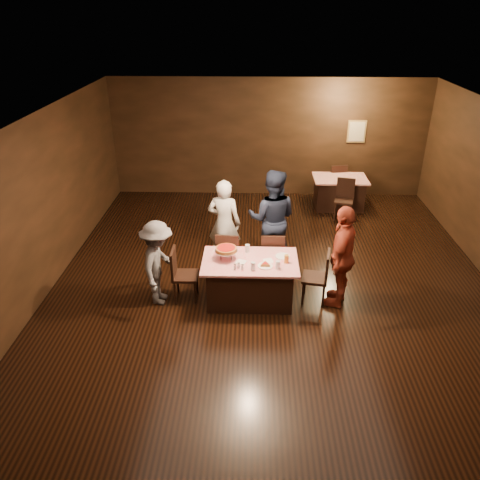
% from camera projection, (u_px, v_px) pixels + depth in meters
% --- Properties ---
extents(room, '(10.00, 10.04, 3.02)m').
position_uv_depth(room, '(278.00, 183.00, 7.19)').
color(room, black).
rests_on(room, ground).
extents(main_table, '(1.60, 1.00, 0.77)m').
position_uv_depth(main_table, '(250.00, 280.00, 7.97)').
color(main_table, '#B60C1B').
rests_on(main_table, ground).
extents(back_table, '(1.30, 0.90, 0.77)m').
position_uv_depth(back_table, '(339.00, 193.00, 11.60)').
color(back_table, '#A8160B').
rests_on(back_table, ground).
extents(chair_far_left, '(0.46, 0.46, 0.95)m').
position_uv_depth(chair_far_left, '(229.00, 254.00, 8.61)').
color(chair_far_left, black).
rests_on(chair_far_left, ground).
extents(chair_far_right, '(0.42, 0.42, 0.95)m').
position_uv_depth(chair_far_right, '(272.00, 255.00, 8.59)').
color(chair_far_right, black).
rests_on(chair_far_right, ground).
extents(chair_end_left, '(0.42, 0.42, 0.95)m').
position_uv_depth(chair_end_left, '(185.00, 275.00, 7.96)').
color(chair_end_left, black).
rests_on(chair_end_left, ground).
extents(chair_end_right, '(0.49, 0.49, 0.95)m').
position_uv_depth(chair_end_right, '(315.00, 277.00, 7.90)').
color(chair_end_right, black).
rests_on(chair_end_right, ground).
extents(chair_back_near, '(0.51, 0.51, 0.95)m').
position_uv_depth(chair_back_near, '(344.00, 200.00, 10.94)').
color(chair_back_near, black).
rests_on(chair_back_near, ground).
extents(chair_back_far, '(0.49, 0.49, 0.95)m').
position_uv_depth(chair_back_far, '(336.00, 181.00, 12.09)').
color(chair_back_far, black).
rests_on(chair_back_far, ground).
extents(diner_white_jacket, '(0.70, 0.52, 1.74)m').
position_uv_depth(diner_white_jacket, '(224.00, 223.00, 8.87)').
color(diner_white_jacket, silver).
rests_on(diner_white_jacket, ground).
extents(diner_navy_hoodie, '(1.03, 0.86, 1.93)m').
position_uv_depth(diner_navy_hoodie, '(272.00, 219.00, 8.82)').
color(diner_navy_hoodie, black).
rests_on(diner_navy_hoodie, ground).
extents(diner_grey_knit, '(0.63, 1.00, 1.49)m').
position_uv_depth(diner_grey_knit, '(158.00, 263.00, 7.77)').
color(diner_grey_knit, slate).
rests_on(diner_grey_knit, ground).
extents(diner_red_shirt, '(0.79, 1.13, 1.79)m').
position_uv_depth(diner_red_shirt, '(342.00, 256.00, 7.67)').
color(diner_red_shirt, '#9A3723').
rests_on(diner_red_shirt, ground).
extents(pizza_stand, '(0.38, 0.38, 0.22)m').
position_uv_depth(pizza_stand, '(226.00, 249.00, 7.77)').
color(pizza_stand, black).
rests_on(pizza_stand, main_table).
extents(plate_with_slice, '(0.25, 0.25, 0.06)m').
position_uv_depth(plate_with_slice, '(265.00, 265.00, 7.62)').
color(plate_with_slice, white).
rests_on(plate_with_slice, main_table).
extents(plate_empty, '(0.25, 0.25, 0.01)m').
position_uv_depth(plate_empty, '(283.00, 256.00, 7.91)').
color(plate_empty, white).
rests_on(plate_empty, main_table).
extents(glass_front_left, '(0.08, 0.08, 0.14)m').
position_uv_depth(glass_front_left, '(253.00, 266.00, 7.50)').
color(glass_front_left, silver).
rests_on(glass_front_left, main_table).
extents(glass_front_right, '(0.08, 0.08, 0.14)m').
position_uv_depth(glass_front_right, '(278.00, 265.00, 7.53)').
color(glass_front_right, silver).
rests_on(glass_front_right, main_table).
extents(glass_amber, '(0.08, 0.08, 0.14)m').
position_uv_depth(glass_amber, '(286.00, 259.00, 7.70)').
color(glass_amber, '#BF7F26').
rests_on(glass_amber, main_table).
extents(glass_back, '(0.08, 0.08, 0.14)m').
position_uv_depth(glass_back, '(247.00, 248.00, 8.03)').
color(glass_back, silver).
rests_on(glass_back, main_table).
extents(condiments, '(0.17, 0.10, 0.09)m').
position_uv_depth(condiments, '(239.00, 267.00, 7.53)').
color(condiments, silver).
rests_on(condiments, main_table).
extents(napkin_center, '(0.19, 0.19, 0.01)m').
position_uv_depth(napkin_center, '(268.00, 261.00, 7.79)').
color(napkin_center, white).
rests_on(napkin_center, main_table).
extents(napkin_left, '(0.21, 0.21, 0.01)m').
position_uv_depth(napkin_left, '(241.00, 262.00, 7.75)').
color(napkin_left, white).
rests_on(napkin_left, main_table).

